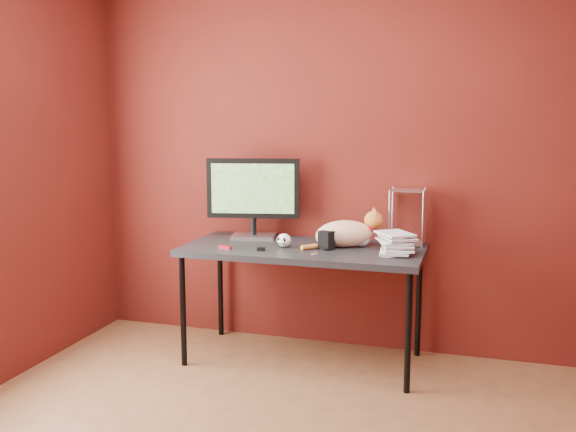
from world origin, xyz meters
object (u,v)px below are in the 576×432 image
(desk, at_px, (303,255))
(cat, at_px, (346,233))
(speaker, at_px, (327,241))
(skull_mug, at_px, (284,240))
(book_stack, at_px, (385,137))
(monitor, at_px, (253,194))

(desk, height_order, cat, cat)
(desk, height_order, speaker, speaker)
(cat, bearing_deg, skull_mug, 178.42)
(book_stack, bearing_deg, speaker, 177.58)
(cat, height_order, book_stack, book_stack)
(speaker, bearing_deg, book_stack, 22.06)
(skull_mug, bearing_deg, cat, 27.45)
(skull_mug, bearing_deg, speaker, 11.54)
(skull_mug, height_order, speaker, speaker)
(speaker, bearing_deg, desk, -166.42)
(cat, xyz_separation_m, book_stack, (0.25, -0.13, 0.61))
(skull_mug, xyz_separation_m, speaker, (0.27, 0.02, 0.01))
(skull_mug, relative_size, speaker, 0.77)
(monitor, bearing_deg, skull_mug, -51.44)
(desk, xyz_separation_m, monitor, (-0.40, 0.19, 0.35))
(desk, bearing_deg, skull_mug, -157.58)
(speaker, relative_size, book_stack, 0.08)
(cat, relative_size, speaker, 4.04)
(monitor, bearing_deg, desk, -37.28)
(desk, xyz_separation_m, speaker, (0.16, -0.03, 0.10))
(monitor, distance_m, cat, 0.70)
(desk, height_order, monitor, monitor)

